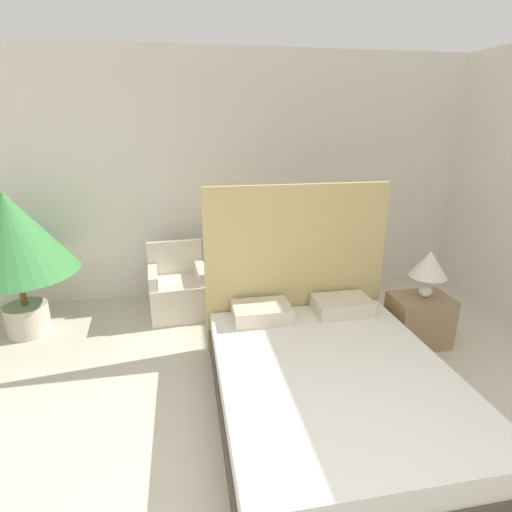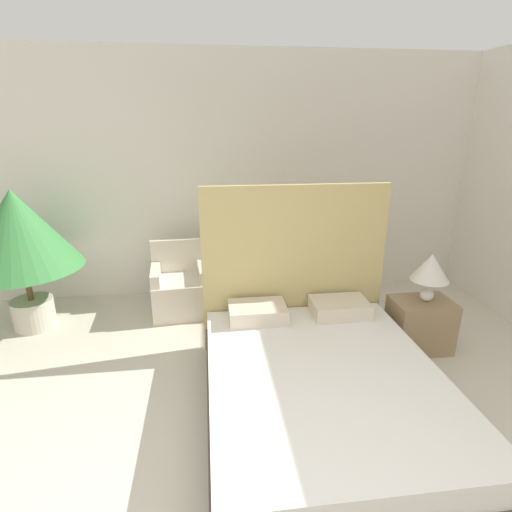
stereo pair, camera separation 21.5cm
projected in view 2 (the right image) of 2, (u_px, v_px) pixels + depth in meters
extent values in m
cube|color=silver|center=(236.00, 178.00, 4.86)|extent=(10.00, 0.06, 2.90)
cube|color=#4C4238|center=(323.00, 405.00, 2.96)|extent=(1.70, 2.10, 0.23)
cube|color=white|center=(324.00, 381.00, 2.90)|extent=(1.66, 2.06, 0.19)
cube|color=tan|center=(294.00, 269.00, 3.76)|extent=(1.73, 0.06, 1.59)
cube|color=beige|center=(257.00, 312.00, 3.58)|extent=(0.51, 0.35, 0.14)
cube|color=beige|center=(339.00, 308.00, 3.67)|extent=(0.51, 0.35, 0.14)
cube|color=beige|center=(181.00, 296.00, 4.59)|extent=(0.67, 0.63, 0.42)
cube|color=beige|center=(178.00, 255.00, 4.70)|extent=(0.63, 0.11, 0.39)
cube|color=beige|center=(155.00, 275.00, 4.45)|extent=(0.14, 0.53, 0.14)
cube|color=beige|center=(203.00, 271.00, 4.55)|extent=(0.14, 0.53, 0.14)
cube|color=beige|center=(269.00, 291.00, 4.71)|extent=(0.70, 0.66, 0.42)
cube|color=beige|center=(269.00, 252.00, 4.83)|extent=(0.63, 0.14, 0.39)
cube|color=beige|center=(246.00, 269.00, 4.62)|extent=(0.17, 0.54, 0.14)
cube|color=beige|center=(292.00, 269.00, 4.62)|extent=(0.17, 0.54, 0.14)
cylinder|color=beige|center=(34.00, 313.00, 4.28)|extent=(0.42, 0.42, 0.32)
cylinder|color=brown|center=(28.00, 284.00, 4.17)|extent=(0.06, 0.06, 0.36)
cone|color=#387F3D|center=(17.00, 230.00, 3.98)|extent=(1.17, 1.17, 0.81)
cube|color=#937A56|center=(420.00, 325.00, 3.85)|extent=(0.55, 0.40, 0.51)
sphere|color=white|center=(427.00, 295.00, 3.75)|extent=(0.12, 0.12, 0.12)
cylinder|color=white|center=(428.00, 284.00, 3.71)|extent=(0.02, 0.02, 0.09)
cone|color=silver|center=(431.00, 267.00, 3.66)|extent=(0.35, 0.35, 0.25)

